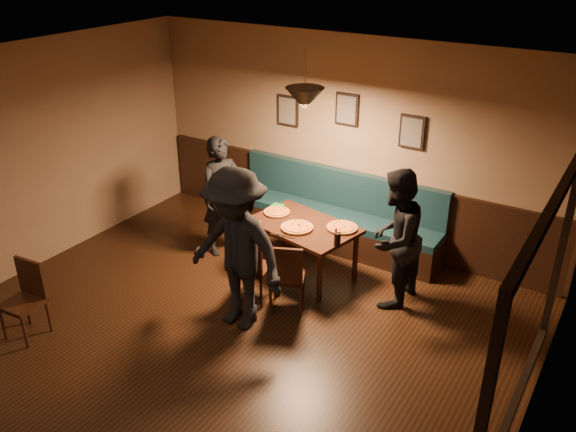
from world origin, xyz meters
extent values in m
plane|color=black|center=(0.00, 0.00, 0.00)|extent=(7.00, 7.00, 0.00)
plane|color=silver|center=(0.00, 0.00, 2.80)|extent=(7.00, 7.00, 0.00)
plane|color=#8C704F|center=(0.00, 3.50, 1.40)|extent=(6.00, 0.00, 6.00)
plane|color=#8C704F|center=(3.00, 0.00, 1.40)|extent=(0.00, 7.00, 7.00)
cube|color=black|center=(0.00, 3.47, 0.50)|extent=(5.88, 0.06, 1.00)
cube|color=black|center=(2.96, 0.50, 1.50)|extent=(0.06, 2.56, 1.86)
plane|color=black|center=(2.93, 0.50, 1.50)|extent=(0.00, 2.40, 2.40)
cube|color=black|center=(-0.90, 3.47, 1.70)|extent=(0.32, 0.04, 0.42)
cube|color=black|center=(0.00, 3.47, 1.85)|extent=(0.32, 0.04, 0.42)
cube|color=black|center=(0.90, 3.47, 1.70)|extent=(0.32, 0.04, 0.42)
cone|color=black|center=(0.05, 2.31, 2.25)|extent=(0.44, 0.44, 0.25)
cube|color=black|center=(0.05, 2.31, 0.35)|extent=(1.43, 1.07, 0.69)
imported|color=black|center=(-1.15, 2.27, 0.80)|extent=(0.59, 0.69, 1.61)
imported|color=black|center=(1.23, 2.33, 0.82)|extent=(0.66, 0.83, 1.64)
imported|color=black|center=(-0.02, 1.04, 0.92)|extent=(1.22, 0.75, 1.83)
cylinder|color=gold|center=(-0.40, 2.41, 0.71)|extent=(0.43, 0.43, 0.04)
cylinder|color=gold|center=(0.04, 2.17, 0.71)|extent=(0.51, 0.51, 0.04)
cylinder|color=gold|center=(0.51, 2.46, 0.71)|extent=(0.38, 0.38, 0.04)
cylinder|color=black|center=(0.65, 2.04, 0.77)|extent=(0.08, 0.08, 0.17)
cylinder|color=maroon|center=(0.52, 2.26, 0.75)|extent=(0.03, 0.03, 0.11)
cube|color=#1D6F29|center=(-0.52, 2.60, 0.70)|extent=(0.16, 0.16, 0.01)
cube|color=#207935|center=(-0.51, 2.01, 0.70)|extent=(0.18, 0.18, 0.01)
cube|color=#B5B5B9|center=(0.00, 1.92, 0.69)|extent=(0.18, 0.07, 0.00)
camera|label=1|loc=(3.35, -3.31, 3.95)|focal=37.26mm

